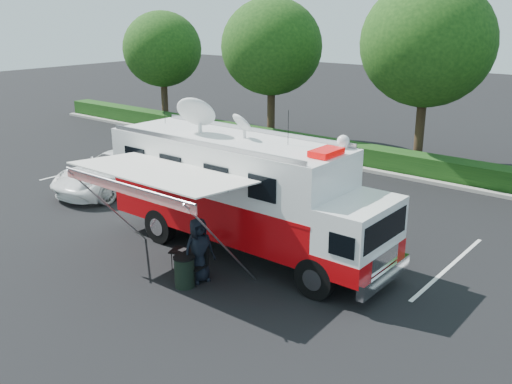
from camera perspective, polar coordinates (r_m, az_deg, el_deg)
ground_plane at (r=18.40m, az=-0.98°, el=-6.01°), size 120.00×120.00×0.00m
back_border at (r=27.66m, az=18.73°, el=11.86°), size 60.00×6.14×8.87m
stall_lines at (r=20.88m, az=3.26°, el=-3.06°), size 24.12×5.50×0.01m
command_truck at (r=17.74m, az=-1.23°, el=-0.04°), size 9.70×2.67×4.66m
awning at (r=16.15m, az=-9.97°, el=1.61°), size 5.29×2.73×3.20m
white_suv at (r=25.40m, az=-13.52°, el=0.29°), size 3.03×6.02×1.63m
person at (r=16.67m, az=-5.64°, el=-8.76°), size 0.86×1.06×1.89m
folding_table at (r=17.09m, az=-7.30°, el=-5.98°), size 0.88×0.76×0.63m
folding_chair at (r=16.35m, az=-5.77°, el=-6.82°), size 0.53×0.56×1.08m
trash_bin at (r=16.17m, az=-7.17°, el=-7.89°), size 0.61×0.61×0.90m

